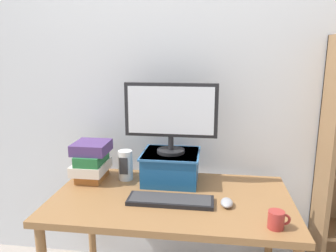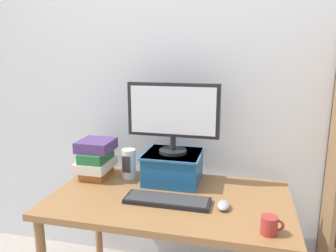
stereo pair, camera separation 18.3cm
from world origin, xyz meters
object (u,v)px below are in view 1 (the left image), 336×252
Objects in this scene: computer_mouse at (227,203)px; coffee_mug at (277,220)px; riser_box at (171,166)px; book_stack at (91,161)px; computer_monitor at (171,114)px; desk at (171,208)px; desk_speaker at (126,165)px; keyboard at (170,200)px.

coffee_mug is (0.22, -0.19, 0.02)m from computer_mouse.
book_stack reaches higher than riser_box.
riser_box is at bearing 90.00° from computer_monitor.
computer_monitor is at bearing 138.50° from coffee_mug.
desk is at bearing -18.44° from book_stack.
book_stack is at bearing -175.31° from riser_box.
computer_monitor is (-0.03, 0.21, 0.50)m from desk.
book_stack is 0.21m from desk_speaker.
riser_box is 0.33m from computer_monitor.
riser_box is 1.35× the size of book_stack.
desk_speaker is at bearing 150.18° from coffee_mug.
computer_monitor is (0.00, -0.00, 0.33)m from riser_box.
book_stack is 1.38× the size of desk_speaker.
desk_speaker reaches higher than keyboard.
computer_mouse is 0.87m from book_stack.
computer_mouse is at bearing -41.50° from riser_box.
computer_mouse is (0.30, 0.00, 0.01)m from keyboard.
coffee_mug reaches higher than computer_mouse.
keyboard is at bearing -179.96° from computer_mouse.
riser_box is 3.35× the size of computer_mouse.
computer_monitor is 0.58m from book_stack.
computer_monitor is 0.44m from desk_speaker.
keyboard is 4.41× the size of computer_mouse.
desk_speaker is (-0.29, -0.01, -0.33)m from computer_monitor.
book_stack is at bearing 162.93° from computer_mouse.
keyboard is 0.60m from book_stack.
coffee_mug is at bearing -20.55° from keyboard.
desk is 2.88× the size of keyboard.
desk_speaker is (-0.32, 0.21, 0.17)m from desk.
computer_mouse is at bearing -24.80° from desk_speaker.
desk_speaker is at bearing 146.79° from desk.
coffee_mug reaches higher than keyboard.
coffee_mug reaches higher than desk.
book_stack is (-0.83, 0.25, 0.11)m from computer_mouse.
coffee_mug is at bearing -41.72° from computer_mouse.
desk is 12.71× the size of computer_mouse.
keyboard is at bearing 159.45° from coffee_mug.
computer_monitor reaches higher than desk_speaker.
computer_monitor reaches higher than coffee_mug.
desk is at bearing 165.35° from computer_mouse.
riser_box reaches higher than computer_mouse.
coffee_mug is at bearing -23.17° from book_stack.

